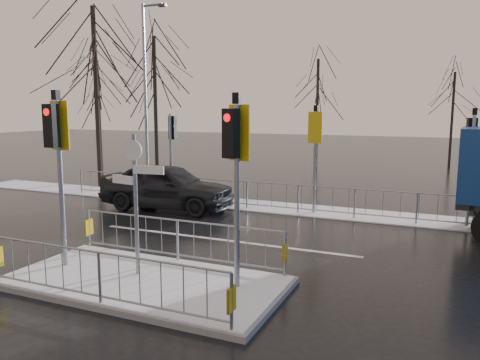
% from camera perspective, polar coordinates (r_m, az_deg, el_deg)
% --- Properties ---
extents(ground, '(120.00, 120.00, 0.00)m').
position_cam_1_polar(ground, '(10.48, -11.57, -12.42)').
color(ground, black).
rests_on(ground, ground).
extents(snow_verge, '(30.00, 2.00, 0.04)m').
position_cam_1_polar(snow_verge, '(17.89, 4.55, -3.37)').
color(snow_verge, white).
rests_on(snow_verge, ground).
extents(lane_markings, '(8.00, 11.38, 0.01)m').
position_cam_1_polar(lane_markings, '(10.22, -12.68, -12.97)').
color(lane_markings, silver).
rests_on(lane_markings, ground).
extents(traffic_island, '(6.00, 3.04, 4.15)m').
position_cam_1_polar(traffic_island, '(10.36, -11.66, -10.37)').
color(traffic_island, '#63635E').
rests_on(traffic_island, ground).
extents(far_kerb_fixtures, '(18.00, 0.65, 3.83)m').
position_cam_1_polar(far_kerb_fixtures, '(17.14, 4.95, -0.51)').
color(far_kerb_fixtures, gray).
rests_on(far_kerb_fixtures, ground).
extents(car_far_lane, '(5.19, 2.31, 1.74)m').
position_cam_1_polar(car_far_lane, '(17.77, -8.91, -0.75)').
color(car_far_lane, black).
rests_on(car_far_lane, ground).
extents(tree_near_a, '(4.75, 4.75, 8.97)m').
position_cam_1_polar(tree_near_a, '(25.05, -17.27, 13.70)').
color(tree_near_a, black).
rests_on(tree_near_a, ground).
extents(tree_near_b, '(4.00, 4.00, 7.55)m').
position_cam_1_polar(tree_near_b, '(24.66, -10.34, 11.78)').
color(tree_near_b, black).
rests_on(tree_near_b, ground).
extents(tree_near_c, '(3.50, 3.50, 6.61)m').
position_cam_1_polar(tree_near_c, '(28.15, -16.87, 9.84)').
color(tree_near_c, black).
rests_on(tree_near_c, ground).
extents(tree_far_a, '(3.75, 3.75, 7.08)m').
position_cam_1_polar(tree_far_a, '(30.93, 9.44, 10.54)').
color(tree_far_a, black).
rests_on(tree_far_a, ground).
extents(tree_far_b, '(3.25, 3.25, 6.14)m').
position_cam_1_polar(tree_far_b, '(31.93, 24.55, 8.67)').
color(tree_far_b, black).
rests_on(tree_far_b, ground).
extents(street_lamp_left, '(1.25, 0.18, 8.20)m').
position_cam_1_polar(street_lamp_left, '(21.27, -11.32, 10.52)').
color(street_lamp_left, gray).
rests_on(street_lamp_left, ground).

